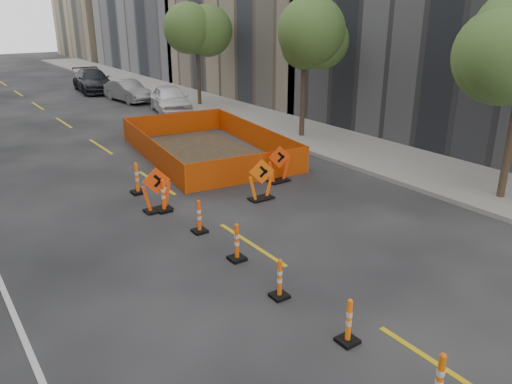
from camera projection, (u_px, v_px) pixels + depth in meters
ground_plane at (362, 316)px, 10.12m from camera, size 140.00×140.00×0.00m
sidewalk_right at (311, 135)px, 24.15m from camera, size 4.00×90.00×0.15m
tree_r_b at (305, 40)px, 22.28m from camera, size 2.80×2.80×5.95m
tree_r_c at (197, 31)px, 29.96m from camera, size 2.80×2.80×5.95m
channelizer_1 at (439, 381)px, 7.64m from camera, size 0.40×0.40×1.02m
channelizer_2 at (349, 321)px, 9.17m from camera, size 0.37×0.37×0.93m
channelizer_3 at (280, 279)px, 10.62m from camera, size 0.36×0.36×0.92m
channelizer_4 at (237, 242)px, 12.20m from camera, size 0.39×0.39×0.98m
channelizer_5 at (199, 216)px, 13.72m from camera, size 0.38×0.38×0.96m
channelizer_6 at (163, 195)px, 15.12m from camera, size 0.41×0.41×1.05m
channelizer_7 at (137, 178)px, 16.60m from camera, size 0.43×0.43×1.08m
chevron_sign_left at (157, 189)px, 15.12m from camera, size 1.05×0.79×1.40m
chevron_sign_center at (261, 179)px, 16.03m from camera, size 1.06×0.87×1.37m
chevron_sign_right at (279, 164)px, 17.66m from camera, size 1.00×0.75×1.34m
safety_fence at (206, 142)px, 21.05m from camera, size 5.88×8.84×1.04m
parked_car_near at (170, 99)px, 29.36m from camera, size 3.00×5.01×1.60m
parked_car_mid at (128, 91)px, 32.91m from camera, size 2.00×4.33×1.38m
parked_car_far at (93, 81)px, 36.75m from camera, size 2.78×5.68×1.59m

